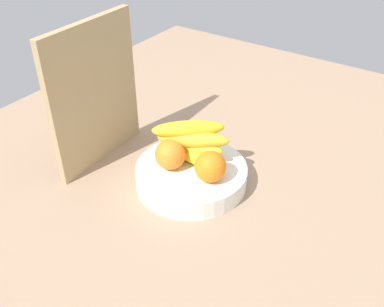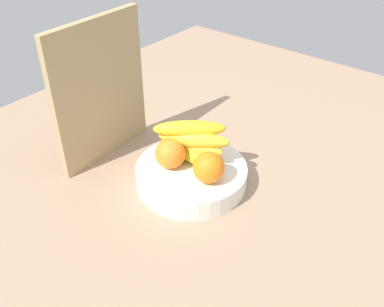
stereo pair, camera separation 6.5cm
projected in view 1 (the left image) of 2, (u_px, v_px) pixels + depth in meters
ground_plane at (191, 188)px, 106.13cm from camera, size 180.00×140.00×3.00cm
fruit_bowl at (192, 175)px, 103.77cm from camera, size 26.62×26.62×4.85cm
orange_front_left at (210, 167)px, 96.58cm from camera, size 7.23×7.23×7.23cm
orange_front_right at (198, 143)px, 104.22cm from camera, size 7.23×7.23×7.23cm
orange_center at (170, 154)px, 100.41cm from camera, size 7.23×7.23×7.23cm
banana_bunch at (190, 141)px, 101.84cm from camera, size 13.97×18.59×10.60cm
cutting_board at (95, 95)px, 104.22cm from camera, size 28.03×2.45×36.00cm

